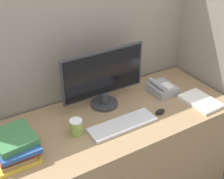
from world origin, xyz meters
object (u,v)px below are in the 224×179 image
Objects in this scene: coffee_cup at (76,127)px; desk_telephone at (162,88)px; keyboard at (123,124)px; mouse at (160,112)px; book_stack at (14,145)px; monitor at (104,79)px.

desk_telephone is (0.74, 0.11, -0.01)m from coffee_cup.
keyboard is 0.28m from mouse.
mouse is at bearing -7.16° from book_stack.
book_stack is at bearing -175.42° from desk_telephone.
book_stack reaches higher than mouse.
coffee_cup reaches higher than desk_telephone.
monitor reaches higher than book_stack.
keyboard is at bearing -8.59° from book_stack.
mouse is 0.23× the size of book_stack.
monitor reaches higher than keyboard.
monitor is at bearing 132.64° from mouse.
mouse is 0.72× the size of coffee_cup.
coffee_cup is at bearing 164.45° from keyboard.
desk_telephone reaches higher than keyboard.
coffee_cup is at bearing 170.18° from mouse.
mouse reaches higher than keyboard.
book_stack is at bearing 171.41° from keyboard.
monitor is at bearing 86.48° from keyboard.
keyboard is 6.11× the size of mouse.
monitor is 1.91× the size of book_stack.
monitor is 0.48m from desk_telephone.
monitor is at bearing 14.21° from book_stack.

